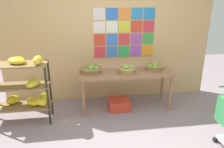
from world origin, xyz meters
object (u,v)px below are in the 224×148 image
Objects in this scene: banana_shelf_unit at (24,86)px; fruit_basket_right at (127,70)px; display_table at (126,77)px; fruit_basket_back_left at (154,67)px; fruit_basket_centre at (91,69)px; produce_crate_under_table at (119,104)px.

banana_shelf_unit reaches higher than fruit_basket_right.
fruit_basket_back_left is at bearing 6.06° from display_table.
banana_shelf_unit is 1.79m from fruit_basket_right.
fruit_basket_right is at bearing -9.96° from fruit_basket_centre.
display_table is 0.57m from fruit_basket_back_left.
fruit_basket_back_left reaches higher than produce_crate_under_table.
banana_shelf_unit reaches higher than fruit_basket_back_left.
fruit_basket_back_left is (0.54, 0.10, -0.00)m from fruit_basket_right.
fruit_basket_centre is 1.17× the size of fruit_basket_back_left.
fruit_basket_centre reaches higher than fruit_basket_back_left.
display_table is 0.56m from produce_crate_under_table.
banana_shelf_unit is at bearing -174.07° from fruit_basket_right.
fruit_basket_right is (1.78, 0.18, 0.14)m from banana_shelf_unit.
banana_shelf_unit is 3.00× the size of produce_crate_under_table.
produce_crate_under_table is (1.64, 0.19, -0.56)m from banana_shelf_unit.
fruit_basket_centre reaches higher than display_table.
banana_shelf_unit is 3.67× the size of fruit_basket_right.
fruit_basket_back_left is at bearing -0.71° from fruit_basket_centre.
display_table is at bearing 7.22° from banana_shelf_unit.
produce_crate_under_table is at bearing -166.68° from display_table.
banana_shelf_unit reaches higher than produce_crate_under_table.
banana_shelf_unit is at bearing -172.78° from display_table.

